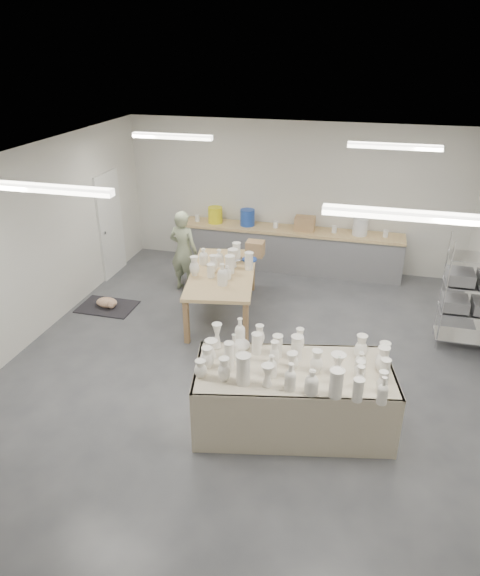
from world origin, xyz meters
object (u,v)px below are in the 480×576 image
(drying_table, at_px, (293,394))
(red_stool, at_px, (190,268))
(potter, at_px, (184,251))
(work_table, at_px, (225,269))

(drying_table, distance_m, red_stool, 4.53)
(drying_table, height_order, red_stool, drying_table)
(drying_table, relative_size, potter, 1.62)
(work_table, distance_m, red_stool, 1.50)
(potter, xyz_separation_m, red_stool, (0.00, 0.27, -0.47))
(drying_table, xyz_separation_m, work_table, (-1.63, 2.69, 0.36))
(potter, bearing_deg, work_table, 155.96)
(drying_table, height_order, potter, potter)
(work_table, distance_m, potter, 1.24)
(red_stool, bearing_deg, drying_table, -54.04)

